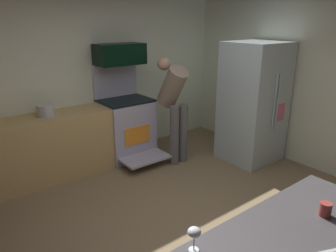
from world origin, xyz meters
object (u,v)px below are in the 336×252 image
object	(u,v)px
microwave	(120,54)
stock_pot	(46,110)
refrigerator	(253,103)
person_cook	(174,102)
mug_coffee	(325,209)
oven_range	(126,126)
wine_glass_mid	(194,233)

from	to	relation	value
microwave	stock_pot	distance (m)	1.38
refrigerator	person_cook	world-z (taller)	refrigerator
microwave	refrigerator	size ratio (longest dim) A/B	0.40
refrigerator	mug_coffee	distance (m)	2.94
oven_range	person_cook	bearing A→B (deg)	-49.38
person_cook	wine_glass_mid	world-z (taller)	person_cook
mug_coffee	microwave	bearing A→B (deg)	82.10
mug_coffee	stock_pot	size ratio (longest dim) A/B	0.41
microwave	mug_coffee	size ratio (longest dim) A/B	7.81
oven_range	mug_coffee	xyz separation A→B (m)	(-0.49, -3.42, 0.44)
wine_glass_mid	person_cook	bearing A→B (deg)	53.13
microwave	mug_coffee	world-z (taller)	microwave
microwave	person_cook	xyz separation A→B (m)	(0.51, -0.69, -0.69)
oven_range	refrigerator	xyz separation A→B (m)	(1.52, -1.28, 0.41)
microwave	wine_glass_mid	xyz separation A→B (m)	(-1.40, -3.24, -0.62)
refrigerator	mug_coffee	size ratio (longest dim) A/B	19.34
refrigerator	stock_pot	world-z (taller)	refrigerator
person_cook	refrigerator	bearing A→B (deg)	-34.22
person_cook	microwave	bearing A→B (deg)	126.41
oven_range	person_cook	world-z (taller)	person_cook
microwave	wine_glass_mid	world-z (taller)	microwave
oven_range	refrigerator	bearing A→B (deg)	-40.10
person_cook	stock_pot	size ratio (longest dim) A/B	6.84
oven_range	stock_pot	size ratio (longest dim) A/B	6.34
microwave	mug_coffee	xyz separation A→B (m)	(-0.49, -3.52, -0.69)
mug_coffee	refrigerator	bearing A→B (deg)	46.90
person_cook	wine_glass_mid	distance (m)	3.19
refrigerator	stock_pot	bearing A→B (deg)	154.64
wine_glass_mid	mug_coffee	distance (m)	0.96
wine_glass_mid	oven_range	bearing A→B (deg)	65.89
oven_range	person_cook	xyz separation A→B (m)	(0.51, -0.59, 0.44)
oven_range	microwave	size ratio (longest dim) A/B	2.00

